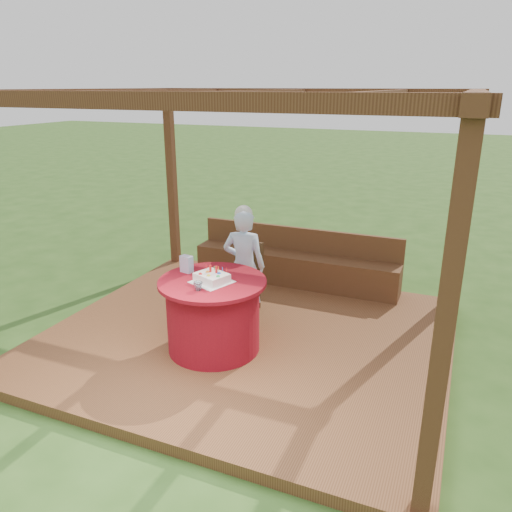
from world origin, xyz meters
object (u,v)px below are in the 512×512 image
Objects in this scene: bench at (295,266)px; birthday_cake at (212,278)px; table at (213,314)px; elderly_woman at (244,264)px; drinking_glass at (198,286)px; gift_bag at (187,264)px; chair at (244,272)px.

birthday_cake reaches higher than bench.
table is 0.86m from elderly_woman.
birthday_cake is (0.02, -0.85, 0.13)m from elderly_woman.
gift_bag is at bearing 132.22° from drinking_glass.
gift_bag reaches higher than table.
chair is at bearing -107.97° from bench.
birthday_cake is 2.51× the size of gift_bag.
elderly_woman is 1.10m from drinking_glass.
gift_bag is at bearing -119.04° from elderly_woman.
bench is 16.13× the size of gift_bag.
birthday_cake is (-0.18, -2.23, 0.59)m from bench.
drinking_glass is (-0.01, -1.09, 0.13)m from elderly_woman.
chair is at bearing 98.18° from birthday_cake.
table is 12.41× the size of drinking_glass.
elderly_woman reaches higher than table.
table is 0.63m from gift_bag.
table is 0.80× the size of elderly_woman.
drinking_glass is at bearing -84.27° from chair.
chair is (-0.34, -1.06, 0.23)m from bench.
gift_bag reaches higher than birthday_cake.
bench is 1.47m from elderly_woman.
elderly_woman is 0.80m from gift_bag.
chair is 9.54× the size of drinking_glass.
elderly_woman is at bearing 89.38° from table.
table is at bearing -4.44° from gift_bag.
elderly_woman is at bearing 73.07° from gift_bag.
chair is 1.24m from birthday_cake.
birthday_cake is (0.02, -0.05, 0.45)m from table.
gift_bag is at bearing -105.44° from bench.
chair is 0.43m from elderly_woman.
table is 2.47× the size of birthday_cake.
gift_bag is (-0.40, 0.16, 0.04)m from birthday_cake.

